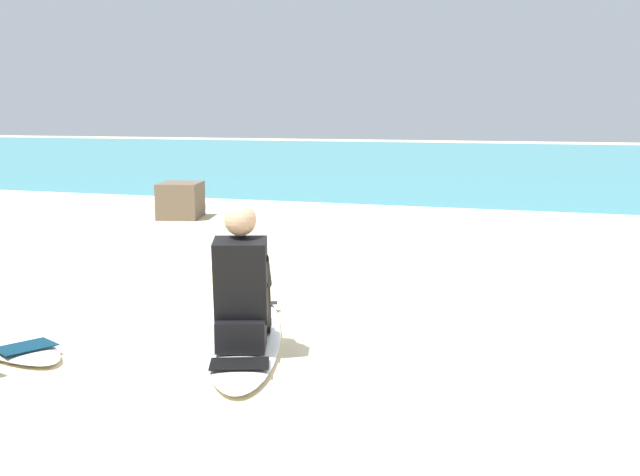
# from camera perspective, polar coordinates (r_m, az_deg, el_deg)

# --- Properties ---
(ground_plane) EXTENTS (80.00, 80.00, 0.00)m
(ground_plane) POSITION_cam_1_polar(r_m,az_deg,el_deg) (6.00, -0.85, -6.31)
(ground_plane) COLOR beige
(sea) EXTENTS (80.00, 28.00, 0.10)m
(sea) POSITION_cam_1_polar(r_m,az_deg,el_deg) (25.63, 14.80, 5.38)
(sea) COLOR teal
(sea) RESTS_ON ground
(breaking_foam) EXTENTS (80.00, 0.90, 0.11)m
(breaking_foam) POSITION_cam_1_polar(r_m,az_deg,el_deg) (12.07, 9.59, 1.67)
(breaking_foam) COLOR white
(breaking_foam) RESTS_ON ground
(surfboard_main) EXTENTS (1.46, 2.57, 0.08)m
(surfboard_main) POSITION_cam_1_polar(r_m,az_deg,el_deg) (5.68, -5.53, -6.88)
(surfboard_main) COLOR white
(surfboard_main) RESTS_ON ground
(surfer_seated) EXTENTS (0.55, 0.77, 0.95)m
(surfer_seated) POSITION_cam_1_polar(r_m,az_deg,el_deg) (5.19, -5.71, -3.86)
(surfer_seated) COLOR black
(surfer_seated) RESTS_ON surfboard_main
(shoreline_rock) EXTENTS (0.79, 0.91, 0.54)m
(shoreline_rock) POSITION_cam_1_polar(r_m,az_deg,el_deg) (12.15, -10.14, 2.73)
(shoreline_rock) COLOR brown
(shoreline_rock) RESTS_ON ground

